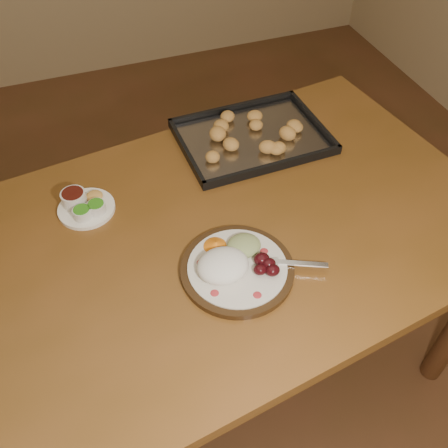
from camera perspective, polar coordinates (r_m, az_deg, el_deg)
name	(u,v)px	position (r m, az deg, el deg)	size (l,w,h in m)	color
ground	(154,330)	(2.00, -8.00, -11.92)	(4.00, 4.00, 0.00)	brown
dining_table	(214,255)	(1.35, -1.17, -3.56)	(1.61, 1.10, 0.75)	brown
dinner_plate	(235,265)	(1.18, 1.22, -4.74)	(0.34, 0.27, 0.06)	black
condiment_saucer	(84,205)	(1.37, -15.71, 2.09)	(0.15, 0.15, 0.05)	white
baking_tray	(252,136)	(1.55, 3.20, 10.01)	(0.45, 0.34, 0.05)	black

